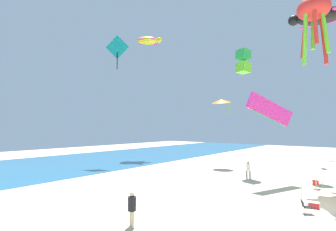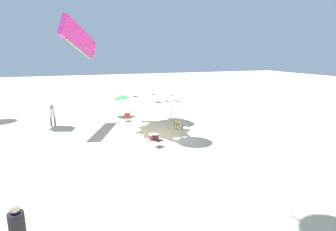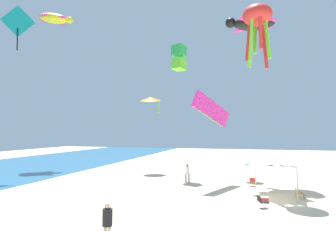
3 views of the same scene
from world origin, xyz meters
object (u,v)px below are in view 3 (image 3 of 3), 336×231
at_px(kite_box_green, 179,58).
at_px(kite_turtle_yellow, 55,19).
at_px(folding_chair_near_cooler, 262,201).
at_px(kite_parafoil_magenta, 211,110).
at_px(folding_chair_right_of_tent, 299,192).
at_px(kite_diamond_teal, 18,23).
at_px(kite_octopus_red, 257,19).
at_px(person_kite_handler, 107,220).
at_px(kite_turtle_black, 253,23).
at_px(cooler_box, 264,200).
at_px(person_near_umbrella, 187,171).
at_px(folding_chair_left_of_tent, 253,181).
at_px(canopy_tent, 274,162).
at_px(beach_umbrella, 251,163).
at_px(kite_delta_orange, 150,99).

bearing_deg(kite_box_green, kite_turtle_yellow, -170.75).
xyz_separation_m(folding_chair_near_cooler, kite_parafoil_magenta, (7.09, 4.11, 6.56)).
height_order(folding_chair_right_of_tent, kite_parafoil_magenta, kite_parafoil_magenta).
distance_m(kite_turtle_yellow, kite_diamond_teal, 10.04).
bearing_deg(kite_diamond_teal, kite_octopus_red, 145.17).
relative_size(folding_chair_near_cooler, person_kite_handler, 0.43).
bearing_deg(folding_chair_near_cooler, person_kite_handler, 113.25).
bearing_deg(kite_turtle_black, cooler_box, 81.70).
xyz_separation_m(folding_chair_right_of_tent, kite_diamond_teal, (2.67, 29.06, 17.14)).
bearing_deg(person_kite_handler, folding_chair_near_cooler, -100.98).
relative_size(person_kite_handler, person_near_umbrella, 1.04).
height_order(kite_octopus_red, kite_diamond_teal, kite_diamond_teal).
height_order(folding_chair_near_cooler, kite_turtle_yellow, kite_turtle_yellow).
height_order(person_kite_handler, kite_box_green, kite_box_green).
xyz_separation_m(folding_chair_near_cooler, folding_chair_right_of_tent, (3.48, -2.78, 0.00)).
distance_m(folding_chair_left_of_tent, kite_turtle_black, 16.14).
distance_m(folding_chair_right_of_tent, kite_box_green, 18.57).
bearing_deg(person_near_umbrella, folding_chair_right_of_tent, 130.30).
distance_m(folding_chair_near_cooler, kite_box_green, 18.87).
xyz_separation_m(folding_chair_left_of_tent, kite_diamond_teal, (-1.25, 25.82, 17.14)).
distance_m(folding_chair_near_cooler, kite_turtle_black, 18.95).
relative_size(cooler_box, kite_parafoil_magenta, 0.13).
relative_size(cooler_box, kite_octopus_red, 0.12).
height_order(folding_chair_right_of_tent, kite_diamond_teal, kite_diamond_teal).
relative_size(canopy_tent, kite_turtle_yellow, 0.74).
xyz_separation_m(kite_parafoil_magenta, kite_turtle_black, (3.28, -3.96, 9.30)).
bearing_deg(kite_turtle_black, kite_box_green, -15.00).
relative_size(canopy_tent, kite_box_green, 1.33).
bearing_deg(beach_umbrella, folding_chair_near_cooler, -176.91).
distance_m(kite_octopus_red, kite_box_green, 10.51).
bearing_deg(folding_chair_left_of_tent, folding_chair_right_of_tent, 135.76).
bearing_deg(kite_turtle_yellow, folding_chair_near_cooler, -67.62).
height_order(folding_chair_left_of_tent, person_near_umbrella, person_near_umbrella).
bearing_deg(folding_chair_near_cooler, cooler_box, -34.63).
height_order(kite_octopus_red, kite_delta_orange, kite_octopus_red).
relative_size(beach_umbrella, kite_turtle_black, 0.42).
distance_m(canopy_tent, kite_box_green, 15.88).
height_order(canopy_tent, kite_parafoil_magenta, kite_parafoil_magenta).
bearing_deg(cooler_box, person_kite_handler, 144.18).
xyz_separation_m(person_near_umbrella, kite_parafoil_magenta, (-0.75, -2.52, 5.98)).
bearing_deg(kite_turtle_black, kite_diamond_teal, -1.45).
height_order(canopy_tent, cooler_box, canopy_tent).
xyz_separation_m(person_near_umbrella, kite_octopus_red, (-3.14, -6.76, 13.49)).
xyz_separation_m(beach_umbrella, kite_turtle_black, (0.71, -0.37, 14.45)).
bearing_deg(folding_chair_right_of_tent, canopy_tent, 70.56).
bearing_deg(folding_chair_left_of_tent, beach_umbrella, -82.28).
xyz_separation_m(cooler_box, kite_delta_orange, (12.19, 12.83, 8.94)).
bearing_deg(kite_parafoil_magenta, kite_delta_orange, 79.90).
height_order(cooler_box, kite_parafoil_magenta, kite_parafoil_magenta).
relative_size(beach_umbrella, person_kite_handler, 1.19).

